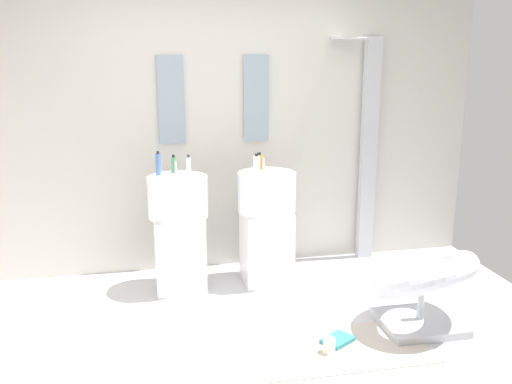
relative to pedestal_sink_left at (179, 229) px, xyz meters
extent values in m
cube|color=silver|center=(0.37, -1.15, -0.54)|extent=(4.80, 3.60, 0.04)
cube|color=beige|center=(0.37, 0.50, 0.78)|extent=(4.80, 0.10, 2.60)
cube|color=white|center=(0.00, 0.00, -0.21)|extent=(0.40, 0.40, 0.62)
cylinder|color=white|center=(0.00, 0.00, 0.27)|extent=(0.48, 0.48, 0.33)
cylinder|color=#B7BABF|center=(0.00, 0.13, 0.48)|extent=(0.02, 0.02, 0.10)
cube|color=white|center=(0.73, 0.00, -0.21)|extent=(0.40, 0.40, 0.62)
cylinder|color=white|center=(0.73, 0.00, 0.27)|extent=(0.48, 0.48, 0.33)
cylinder|color=#B7BABF|center=(0.73, 0.13, 0.48)|extent=(0.02, 0.02, 0.10)
cube|color=#8C9EA8|center=(0.00, 0.43, 1.00)|extent=(0.22, 0.03, 0.74)
cube|color=#8C9EA8|center=(0.73, 0.43, 1.00)|extent=(0.22, 0.03, 0.74)
cube|color=#B7BABF|center=(1.78, 0.38, 0.51)|extent=(0.14, 0.08, 2.05)
cylinder|color=#B7BABF|center=(1.63, 0.36, 1.51)|extent=(0.30, 0.02, 0.02)
cylinder|color=#B7BABF|center=(1.48, 0.33, 1.51)|extent=(0.24, 0.24, 0.02)
cube|color=#B7BABF|center=(1.63, -1.04, -0.49)|extent=(0.56, 0.50, 0.06)
cylinder|color=#B7BABF|center=(1.63, -1.04, -0.32)|extent=(0.05, 0.05, 0.34)
torus|color=silver|center=(1.63, -1.04, -0.12)|extent=(1.06, 1.06, 0.49)
cube|color=beige|center=(0.93, -1.22, -0.51)|extent=(1.25, 0.61, 0.01)
cube|color=teal|center=(0.97, -1.15, -0.49)|extent=(0.26, 0.24, 0.03)
cylinder|color=white|center=(0.87, -1.27, -0.46)|extent=(0.08, 0.08, 0.10)
cylinder|color=silver|center=(0.10, 0.08, 0.50)|extent=(0.04, 0.04, 0.14)
cylinder|color=black|center=(0.10, 0.08, 0.58)|extent=(0.02, 0.02, 0.02)
cylinder|color=white|center=(0.63, -0.08, 0.51)|extent=(0.05, 0.05, 0.16)
cylinder|color=black|center=(0.63, -0.08, 0.60)|extent=(0.03, 0.03, 0.02)
cylinder|color=#59996B|center=(-0.01, 0.18, 0.50)|extent=(0.04, 0.04, 0.13)
cylinder|color=black|center=(-0.01, 0.18, 0.57)|extent=(0.02, 0.02, 0.02)
cylinder|color=#C68C38|center=(0.70, 0.15, 0.49)|extent=(0.06, 0.06, 0.12)
cylinder|color=black|center=(0.70, 0.15, 0.57)|extent=(0.03, 0.03, 0.02)
cylinder|color=#4C72B7|center=(-0.14, 0.09, 0.52)|extent=(0.04, 0.04, 0.18)
cylinder|color=black|center=(-0.14, 0.09, 0.62)|extent=(0.02, 0.02, 0.02)
camera|label=1|loc=(-0.29, -4.45, 1.44)|focal=39.84mm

